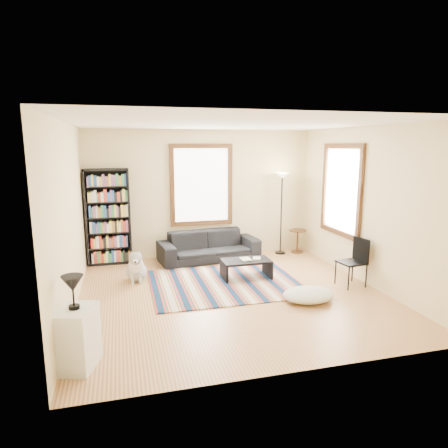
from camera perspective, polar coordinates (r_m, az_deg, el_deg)
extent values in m
cube|color=tan|center=(6.90, 1.07, -10.20)|extent=(5.00, 5.00, 0.10)
cube|color=white|center=(6.43, 1.17, 14.61)|extent=(5.00, 5.00, 0.10)
cube|color=beige|center=(8.97, -3.33, 4.35)|extent=(5.00, 0.10, 2.80)
cube|color=beige|center=(4.17, 10.71, -3.85)|extent=(5.00, 0.10, 2.80)
cube|color=beige|center=(6.32, -21.73, 0.67)|extent=(0.10, 5.00, 2.80)
cube|color=beige|center=(7.60, 19.96, 2.46)|extent=(0.10, 5.00, 2.80)
cube|color=white|center=(8.87, -3.24, 5.57)|extent=(1.20, 0.06, 1.60)
cube|color=white|center=(8.20, 16.44, 4.68)|extent=(0.06, 1.20, 1.60)
cube|color=#0C233E|center=(7.32, 0.12, -8.41)|extent=(2.66, 2.13, 0.02)
imported|color=black|center=(8.70, -2.17, -3.13)|extent=(1.11, 2.24, 0.63)
cube|color=black|center=(8.63, -16.21, 0.96)|extent=(0.90, 0.30, 2.00)
cube|color=black|center=(7.55, 3.17, -6.45)|extent=(1.02, 0.78, 0.36)
imported|color=beige|center=(7.47, 2.45, -5.11)|extent=(0.25, 0.19, 0.02)
imported|color=beige|center=(7.59, 4.15, -4.89)|extent=(0.20, 0.23, 0.01)
ellipsoid|color=beige|center=(6.65, 11.96, -9.85)|extent=(0.95, 0.77, 0.21)
cylinder|color=#4D2C13|center=(9.46, 10.46, -2.42)|extent=(0.47, 0.47, 0.54)
cube|color=black|center=(7.43, 17.74, -5.26)|extent=(0.47, 0.45, 0.86)
cube|color=white|center=(4.92, -20.30, -15.04)|extent=(0.51, 0.59, 0.70)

